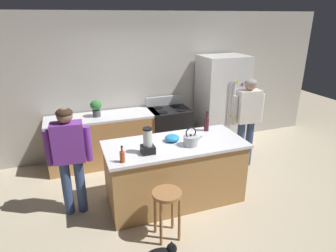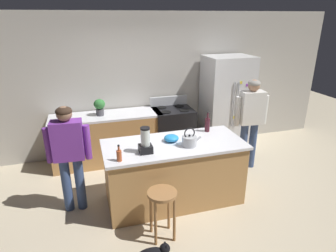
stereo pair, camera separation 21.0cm
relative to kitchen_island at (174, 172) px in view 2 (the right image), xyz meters
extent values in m
plane|color=beige|center=(0.00, 0.00, -0.47)|extent=(14.00, 14.00, 0.00)
cube|color=#BCB7AD|center=(0.00, 1.95, 0.88)|extent=(8.00, 0.10, 2.70)
cube|color=#B7844C|center=(0.00, 0.00, -0.02)|extent=(1.93, 0.83, 0.89)
cube|color=silver|center=(0.00, 0.00, 0.44)|extent=(1.99, 0.89, 0.04)
cube|color=#B7844C|center=(-0.80, 1.55, -0.02)|extent=(2.00, 0.64, 0.89)
cube|color=silver|center=(-0.80, 1.55, 0.44)|extent=(2.00, 0.64, 0.04)
cube|color=silver|center=(1.58, 1.50, 0.48)|extent=(0.90, 0.70, 1.90)
cylinder|color=#B7BABF|center=(1.54, 1.13, 0.58)|extent=(0.02, 0.02, 0.85)
cylinder|color=#B7BABF|center=(1.62, 1.13, 0.58)|extent=(0.02, 0.02, 0.85)
cube|color=yellow|center=(1.67, 1.15, 0.99)|extent=(0.05, 0.01, 0.05)
cube|color=yellow|center=(1.58, 1.15, 0.31)|extent=(0.05, 0.01, 0.05)
cube|color=purple|center=(1.80, 1.15, 0.93)|extent=(0.05, 0.01, 0.05)
cube|color=yellow|center=(1.68, 1.15, 0.65)|extent=(0.05, 0.01, 0.05)
cube|color=red|center=(1.79, 1.15, 0.68)|extent=(0.05, 0.01, 0.05)
cube|color=black|center=(0.46, 1.52, 0.00)|extent=(0.76, 0.64, 0.93)
cube|color=black|center=(0.46, 1.20, -0.05)|extent=(0.60, 0.01, 0.24)
cube|color=#B7BABF|center=(0.46, 1.81, 0.55)|extent=(0.76, 0.06, 0.18)
cylinder|color=black|center=(0.28, 1.37, 0.47)|extent=(0.18, 0.18, 0.01)
cylinder|color=black|center=(0.64, 1.37, 0.47)|extent=(0.18, 0.18, 0.01)
cylinder|color=black|center=(0.28, 1.67, 0.47)|extent=(0.18, 0.18, 0.01)
cylinder|color=black|center=(0.64, 1.67, 0.47)|extent=(0.18, 0.18, 0.01)
cylinder|color=#384C7A|center=(-1.51, 0.21, -0.07)|extent=(0.14, 0.14, 0.80)
cylinder|color=#384C7A|center=(-1.33, 0.19, -0.07)|extent=(0.14, 0.14, 0.80)
cube|color=#723399|center=(-1.42, 0.20, 0.60)|extent=(0.41, 0.25, 0.54)
cylinder|color=#723399|center=(-1.67, 0.22, 0.55)|extent=(0.10, 0.10, 0.48)
cylinder|color=#723399|center=(-1.17, 0.18, 0.55)|extent=(0.10, 0.10, 0.48)
sphere|color=#8C664C|center=(-1.42, 0.20, 0.97)|extent=(0.21, 0.21, 0.20)
ellipsoid|color=#332319|center=(-1.42, 0.20, 1.01)|extent=(0.22, 0.22, 0.12)
cylinder|color=#384C7A|center=(1.68, 0.59, -0.04)|extent=(0.14, 0.14, 0.85)
cylinder|color=#384C7A|center=(1.50, 0.60, -0.04)|extent=(0.14, 0.14, 0.85)
cube|color=white|center=(1.59, 0.59, 0.67)|extent=(0.42, 0.26, 0.57)
cylinder|color=white|center=(1.84, 0.57, 0.62)|extent=(0.10, 0.10, 0.51)
cylinder|color=white|center=(1.34, 0.62, 0.62)|extent=(0.10, 0.10, 0.51)
sphere|color=tan|center=(1.59, 0.59, 1.06)|extent=(0.22, 0.22, 0.20)
ellipsoid|color=gray|center=(1.59, 0.59, 1.09)|extent=(0.23, 0.23, 0.12)
cylinder|color=#9E6B3D|center=(-0.37, -0.71, 0.16)|extent=(0.36, 0.36, 0.04)
cylinder|color=#9E6B3D|center=(-0.49, -0.83, -0.16)|extent=(0.04, 0.04, 0.61)
cylinder|color=#9E6B3D|center=(-0.26, -0.83, -0.16)|extent=(0.04, 0.04, 0.61)
cylinder|color=#9E6B3D|center=(-0.49, -0.59, -0.16)|extent=(0.04, 0.04, 0.61)
cylinder|color=#9E6B3D|center=(-0.26, -0.59, -0.16)|extent=(0.04, 0.04, 0.61)
sphere|color=black|center=(-0.46, -1.10, -0.30)|extent=(0.12, 0.12, 0.12)
cone|color=black|center=(-0.45, -1.13, -0.24)|extent=(0.04, 0.04, 0.03)
cone|color=black|center=(-0.45, -1.07, -0.24)|extent=(0.04, 0.04, 0.03)
cylinder|color=#4C4C51|center=(-0.90, 1.55, 0.52)|extent=(0.14, 0.14, 0.12)
ellipsoid|color=#337A38|center=(-0.90, 1.55, 0.67)|extent=(0.20, 0.20, 0.18)
cube|color=black|center=(-0.45, -0.17, 0.51)|extent=(0.17, 0.17, 0.10)
cylinder|color=silver|center=(-0.45, -0.17, 0.68)|extent=(0.12, 0.12, 0.22)
cylinder|color=black|center=(-0.45, -0.17, 0.80)|extent=(0.12, 0.12, 0.02)
cylinder|color=#471923|center=(0.63, 0.28, 0.57)|extent=(0.08, 0.08, 0.21)
cylinder|color=#471923|center=(0.63, 0.28, 0.72)|extent=(0.03, 0.03, 0.09)
cylinder|color=black|center=(0.63, 0.28, 0.77)|extent=(0.03, 0.03, 0.02)
cylinder|color=#B24C26|center=(-0.81, -0.31, 0.53)|extent=(0.06, 0.06, 0.14)
cylinder|color=#B24C26|center=(-0.81, -0.31, 0.63)|extent=(0.02, 0.02, 0.06)
cylinder|color=black|center=(-0.81, -0.31, 0.67)|extent=(0.03, 0.03, 0.02)
ellipsoid|color=#268CD8|center=(-0.02, 0.08, 0.51)|extent=(0.21, 0.21, 0.09)
cylinder|color=#B7BABF|center=(0.17, -0.14, 0.53)|extent=(0.20, 0.20, 0.14)
sphere|color=black|center=(0.17, -0.14, 0.62)|extent=(0.03, 0.03, 0.03)
cylinder|color=#B7BABF|center=(0.30, -0.14, 0.55)|extent=(0.09, 0.03, 0.08)
torus|color=black|center=(0.17, -0.14, 0.65)|extent=(0.16, 0.02, 0.16)
camera|label=1|loc=(-1.35, -3.47, 2.14)|focal=30.96mm
camera|label=2|loc=(-1.15, -3.54, 2.14)|focal=30.96mm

